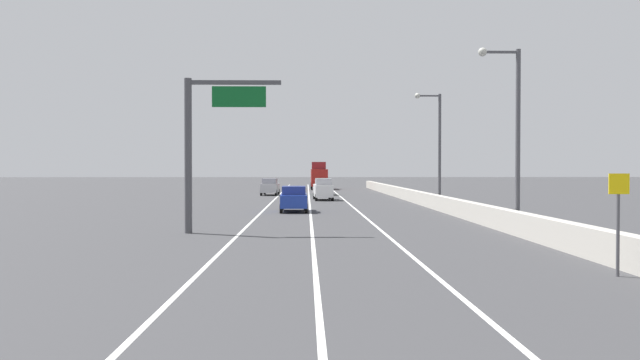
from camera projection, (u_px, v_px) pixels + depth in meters
The scene contains 14 objects.
ground_plane at pixel (328, 198), 67.99m from camera, with size 320.00×320.00×0.00m, color #38383A.
lane_stripe_left at pixel (271, 203), 58.88m from camera, with size 0.16×130.00×0.00m, color silver.
lane_stripe_center at pixel (310, 203), 58.95m from camera, with size 0.16×130.00×0.00m, color silver.
lane_stripe_right at pixel (348, 203), 59.03m from camera, with size 0.16×130.00×0.00m, color silver.
jersey_barrier_right at pixel (452, 206), 44.15m from camera, with size 0.60×120.00×1.10m, color #B2ADA3.
overhead_sign_gantry at pixel (203, 136), 31.15m from camera, with size 4.68×0.36×7.50m.
speed_advisory_sign at pixel (618, 216), 18.70m from camera, with size 0.60×0.11×3.00m.
lamp_post_right_second at pixel (512, 125), 32.21m from camera, with size 2.14×0.44×9.17m.
lamp_post_right_third at pixel (436, 141), 51.61m from camera, with size 2.14×0.44×9.17m.
car_blue_0 at pixel (294, 199), 46.65m from camera, with size 2.04×4.56×1.86m.
car_green_1 at pixel (323, 187), 75.84m from camera, with size 1.98×4.26×1.98m.
car_white_2 at pixel (323, 189), 63.61m from camera, with size 1.95×4.71×2.14m.
car_silver_3 at pixel (270, 187), 75.19m from camera, with size 2.07×4.73×1.97m.
box_truck at pixel (319, 177), 96.38m from camera, with size 2.50×7.63×4.10m.
Camera 1 is at (-2.27, -3.91, 3.15)m, focal length 36.20 mm.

